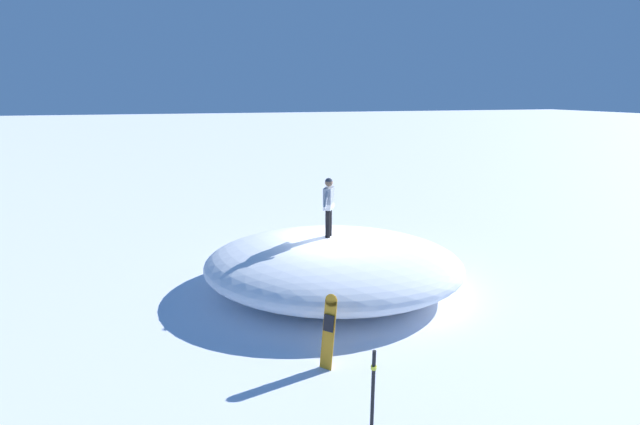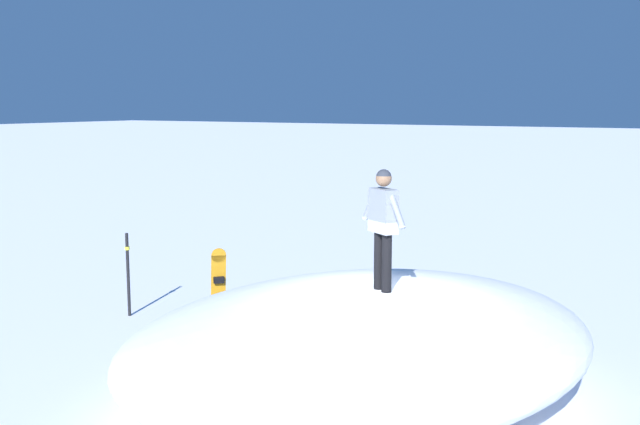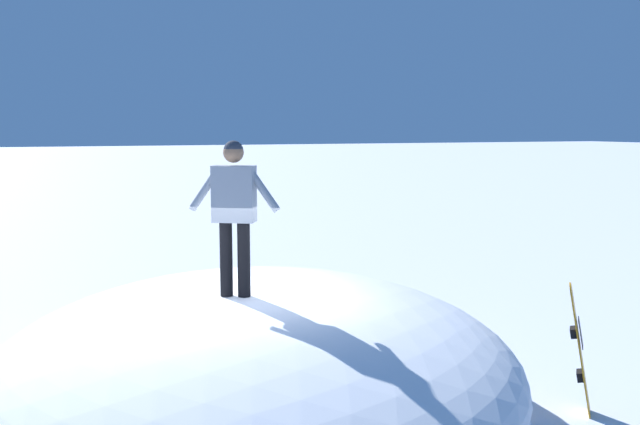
{
  "view_description": "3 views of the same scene",
  "coord_description": "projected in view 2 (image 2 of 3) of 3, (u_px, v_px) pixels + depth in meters",
  "views": [
    {
      "loc": [
        -3.85,
        -11.59,
        5.49
      ],
      "look_at": [
        -0.53,
        -0.08,
        2.23
      ],
      "focal_mm": 24.68,
      "sensor_mm": 36.0,
      "label": 1
    },
    {
      "loc": [
        9.1,
        4.3,
        4.13
      ],
      "look_at": [
        0.15,
        -0.88,
        2.61
      ],
      "focal_mm": 42.31,
      "sensor_mm": 36.0,
      "label": 2
    },
    {
      "loc": [
        -7.63,
        1.94,
        3.36
      ],
      "look_at": [
        -0.69,
        -0.95,
        2.44
      ],
      "focal_mm": 39.45,
      "sensor_mm": 36.0,
      "label": 3
    }
  ],
  "objects": [
    {
      "name": "snowboard_primary_upright",
      "position": [
        218.0,
        288.0,
        13.59
      ],
      "size": [
        0.4,
        0.4,
        1.57
      ],
      "color": "orange",
      "rests_on": "ground"
    },
    {
      "name": "ground",
      "position": [
        380.0,
        401.0,
        10.52
      ],
      "size": [
        240.0,
        240.0,
        0.0
      ],
      "primitive_type": "plane",
      "color": "white"
    },
    {
      "name": "snowboarder_standing",
      "position": [
        383.0,
        218.0,
        10.45
      ],
      "size": [
        0.61,
        0.92,
        1.71
      ],
      "color": "black",
      "rests_on": "snow_mound"
    },
    {
      "name": "snow_mound",
      "position": [
        364.0,
        340.0,
        10.77
      ],
      "size": [
        8.8,
        7.8,
        1.51
      ],
      "primitive_type": "ellipsoid",
      "rotation": [
        0.0,
        0.0,
        2.83
      ],
      "color": "white",
      "rests_on": "ground"
    },
    {
      "name": "trail_marker_pole",
      "position": [
        128.0,
        273.0,
        14.58
      ],
      "size": [
        0.1,
        0.1,
        1.64
      ],
      "color": "black",
      "rests_on": "ground"
    }
  ]
}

